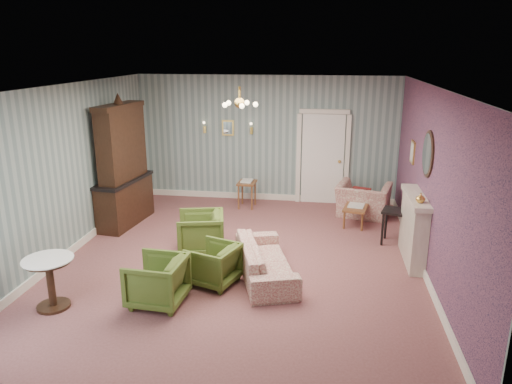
% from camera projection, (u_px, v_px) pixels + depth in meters
% --- Properties ---
extents(floor, '(7.00, 7.00, 0.00)m').
position_uv_depth(floor, '(241.00, 260.00, 8.22)').
color(floor, brown).
rests_on(floor, ground).
extents(ceiling, '(7.00, 7.00, 0.00)m').
position_uv_depth(ceiling, '(239.00, 86.00, 7.39)').
color(ceiling, white).
rests_on(ceiling, ground).
extents(wall_back, '(6.00, 0.00, 6.00)m').
position_uv_depth(wall_back, '(267.00, 139.00, 11.13)').
color(wall_back, slate).
rests_on(wall_back, ground).
extents(wall_front, '(6.00, 0.00, 6.00)m').
position_uv_depth(wall_front, '(175.00, 273.00, 4.49)').
color(wall_front, slate).
rests_on(wall_front, ground).
extents(wall_left, '(0.00, 7.00, 7.00)m').
position_uv_depth(wall_left, '(67.00, 171.00, 8.22)').
color(wall_left, slate).
rests_on(wall_left, ground).
extents(wall_right, '(0.00, 7.00, 7.00)m').
position_uv_depth(wall_right, '(433.00, 185.00, 7.40)').
color(wall_right, slate).
rests_on(wall_right, ground).
extents(wall_right_floral, '(0.00, 7.00, 7.00)m').
position_uv_depth(wall_right_floral, '(432.00, 185.00, 7.40)').
color(wall_right_floral, '#A45266').
rests_on(wall_right_floral, ground).
extents(door, '(1.12, 0.12, 2.16)m').
position_uv_depth(door, '(323.00, 157.00, 11.02)').
color(door, white).
rests_on(door, floor).
extents(olive_chair_a, '(0.74, 0.79, 0.76)m').
position_uv_depth(olive_chair_a, '(157.00, 279.00, 6.72)').
color(olive_chair_a, '#485D20').
rests_on(olive_chair_a, floor).
extents(olive_chair_b, '(0.82, 0.85, 0.70)m').
position_uv_depth(olive_chair_b, '(213.00, 262.00, 7.31)').
color(olive_chair_b, '#485D20').
rests_on(olive_chair_b, floor).
extents(olive_chair_c, '(0.88, 0.92, 0.80)m').
position_uv_depth(olive_chair_c, '(201.00, 231.00, 8.43)').
color(olive_chair_c, '#485D20').
rests_on(olive_chair_c, floor).
extents(sofa_chintz, '(1.07, 1.95, 0.73)m').
position_uv_depth(sofa_chintz, '(265.00, 254.00, 7.55)').
color(sofa_chintz, '#913A3B').
rests_on(sofa_chintz, floor).
extents(wingback_chair, '(1.22, 0.95, 0.94)m').
position_uv_depth(wingback_chair, '(364.00, 195.00, 10.28)').
color(wingback_chair, '#913A3B').
rests_on(wingback_chair, floor).
extents(dresser, '(0.72, 1.61, 2.59)m').
position_uv_depth(dresser, '(122.00, 162.00, 9.60)').
color(dresser, black).
rests_on(dresser, floor).
extents(fireplace, '(0.30, 1.40, 1.16)m').
position_uv_depth(fireplace, '(414.00, 228.00, 8.04)').
color(fireplace, beige).
rests_on(fireplace, floor).
extents(mantel_vase, '(0.15, 0.15, 0.15)m').
position_uv_depth(mantel_vase, '(420.00, 198.00, 7.48)').
color(mantel_vase, gold).
rests_on(mantel_vase, fireplace).
extents(oval_mirror, '(0.04, 0.76, 0.84)m').
position_uv_depth(oval_mirror, '(428.00, 154.00, 7.67)').
color(oval_mirror, white).
rests_on(oval_mirror, wall_right).
extents(framed_print, '(0.04, 0.34, 0.42)m').
position_uv_depth(framed_print, '(413.00, 152.00, 9.02)').
color(framed_print, gold).
rests_on(framed_print, wall_right).
extents(coffee_table, '(0.59, 0.87, 0.41)m').
position_uv_depth(coffee_table, '(356.00, 215.00, 9.84)').
color(coffee_table, brown).
rests_on(coffee_table, floor).
extents(side_table_black, '(0.54, 0.54, 0.65)m').
position_uv_depth(side_table_black, '(394.00, 227.00, 8.82)').
color(side_table_black, black).
rests_on(side_table_black, floor).
extents(pedestal_table, '(0.69, 0.69, 0.74)m').
position_uv_depth(pedestal_table, '(51.00, 283.00, 6.61)').
color(pedestal_table, black).
rests_on(pedestal_table, floor).
extents(nesting_table, '(0.41, 0.51, 0.65)m').
position_uv_depth(nesting_table, '(247.00, 193.00, 10.89)').
color(nesting_table, brown).
rests_on(nesting_table, floor).
extents(gilt_mirror_back, '(0.28, 0.06, 0.36)m').
position_uv_depth(gilt_mirror_back, '(228.00, 128.00, 11.14)').
color(gilt_mirror_back, gold).
rests_on(gilt_mirror_back, wall_back).
extents(sconce_left, '(0.16, 0.12, 0.30)m').
position_uv_depth(sconce_left, '(204.00, 128.00, 11.20)').
color(sconce_left, gold).
rests_on(sconce_left, wall_back).
extents(sconce_right, '(0.16, 0.12, 0.30)m').
position_uv_depth(sconce_right, '(251.00, 129.00, 11.05)').
color(sconce_right, gold).
rests_on(sconce_right, wall_back).
extents(chandelier, '(0.56, 0.56, 0.36)m').
position_uv_depth(chandelier, '(240.00, 104.00, 7.47)').
color(chandelier, gold).
rests_on(chandelier, ceiling).
extents(burgundy_cushion, '(0.41, 0.28, 0.39)m').
position_uv_depth(burgundy_cushion, '(362.00, 196.00, 10.14)').
color(burgundy_cushion, '#5D1917').
rests_on(burgundy_cushion, wingback_chair).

